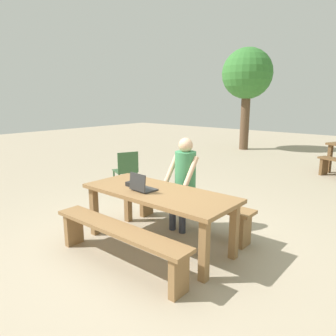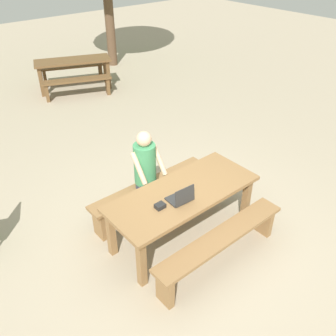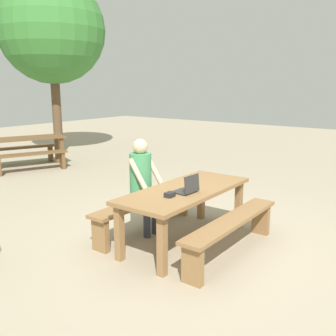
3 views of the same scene
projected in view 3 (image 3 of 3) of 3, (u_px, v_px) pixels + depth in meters
name	position (u px, v px, depth m)	size (l,w,h in m)	color
ground_plane	(185.00, 242.00, 5.19)	(30.00, 30.00, 0.00)	tan
picnic_table_front	(185.00, 196.00, 5.05)	(2.05, 0.84, 0.74)	olive
bench_near	(232.00, 227.00, 4.71)	(1.96, 0.30, 0.48)	olive
bench_far	(145.00, 206.00, 5.52)	(1.96, 0.30, 0.48)	olive
laptop	(187.00, 188.00, 4.82)	(0.30, 0.26, 0.24)	#2D2D2D
small_pouch	(170.00, 195.00, 4.65)	(0.12, 0.10, 0.06)	black
person_seated	(143.00, 179.00, 5.33)	(0.41, 0.41, 1.35)	#333847
picnic_table_mid	(25.00, 143.00, 9.63)	(1.98, 1.30, 0.78)	brown
bench_mid_south	(31.00, 158.00, 9.23)	(1.68, 0.90, 0.47)	brown
bench_mid_north	(22.00, 151.00, 10.16)	(1.68, 0.90, 0.47)	brown
tree_right	(52.00, 31.00, 11.13)	(3.07, 3.07, 5.14)	brown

